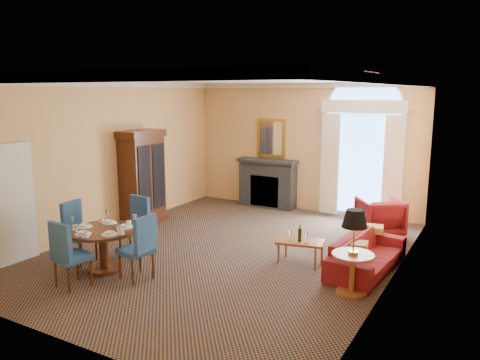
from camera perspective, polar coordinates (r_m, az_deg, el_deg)
The scene contains 12 objects.
ground at distance 8.98m, azimuth -1.59°, elevation -8.70°, with size 7.50×7.50×0.00m, color #111C36.
room_envelope at distance 9.07m, azimuth 0.38°, elevation 7.72°, with size 6.04×7.52×3.45m.
armoire at distance 10.89m, azimuth -11.82°, elevation 0.15°, with size 0.61×1.09×2.14m.
dining_table at distance 8.22m, azimuth -16.33°, elevation -6.97°, with size 1.16×1.16×0.93m.
dining_chair_north at distance 8.93m, azimuth -12.46°, elevation -4.95°, with size 0.58×0.58×1.08m.
dining_chair_south at distance 7.63m, azimuth -20.37°, elevation -8.11°, with size 0.55×0.55×1.08m.
dining_chair_east at distance 7.65m, azimuth -12.02°, elevation -7.59°, with size 0.59×0.59×1.08m.
dining_chair_west at distance 8.83m, azimuth -19.38°, elevation -5.49°, with size 0.53×0.52×1.08m.
sofa at distance 8.27m, azimuth 15.22°, elevation -8.69°, with size 1.99×0.78×0.58m, color maroon.
armchair at distance 10.31m, azimuth 16.67°, elevation -4.29°, with size 0.85×0.87×0.79m, color maroon.
coffee_table at distance 8.34m, azimuth 7.34°, elevation -7.52°, with size 0.89×0.61×0.72m.
side_table at distance 7.14m, azimuth 13.69°, elevation -7.33°, with size 0.63×0.63×1.27m.
Camera 1 is at (4.39, -7.24, 2.99)m, focal length 35.00 mm.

